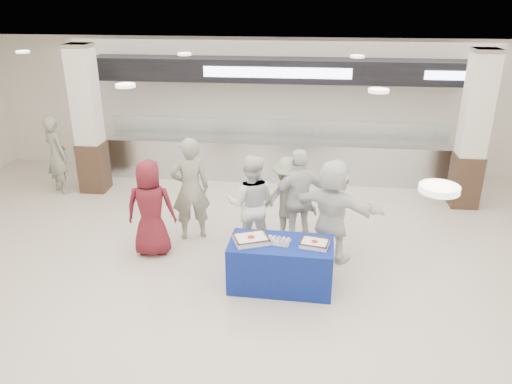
# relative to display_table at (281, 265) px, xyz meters

# --- Properties ---
(ground) EXTENTS (14.00, 14.00, 0.00)m
(ground) POSITION_rel_display_table_xyz_m (-0.39, -0.71, -0.38)
(ground) COLOR beige
(ground) RESTS_ON ground
(serving_line) EXTENTS (8.70, 0.85, 2.80)m
(serving_line) POSITION_rel_display_table_xyz_m (-0.38, 4.68, 0.78)
(serving_line) COLOR silver
(serving_line) RESTS_ON ground
(column_left) EXTENTS (0.55, 0.55, 3.20)m
(column_left) POSITION_rel_display_table_xyz_m (-4.39, 3.49, 1.15)
(column_left) COLOR #372419
(column_left) RESTS_ON ground
(column_right) EXTENTS (0.55, 0.55, 3.20)m
(column_right) POSITION_rel_display_table_xyz_m (3.61, 3.49, 1.15)
(column_right) COLOR #372419
(column_right) RESTS_ON ground
(display_table) EXTENTS (1.58, 0.84, 0.75)m
(display_table) POSITION_rel_display_table_xyz_m (0.00, 0.00, 0.00)
(display_table) COLOR navy
(display_table) RESTS_ON ground
(sheet_cake_left) EXTENTS (0.59, 0.53, 0.10)m
(sheet_cake_left) POSITION_rel_display_table_xyz_m (-0.45, -0.02, 0.43)
(sheet_cake_left) COLOR white
(sheet_cake_left) RESTS_ON display_table
(sheet_cake_right) EXTENTS (0.46, 0.39, 0.09)m
(sheet_cake_right) POSITION_rel_display_table_xyz_m (0.49, -0.04, 0.42)
(sheet_cake_right) COLOR white
(sheet_cake_right) RESTS_ON display_table
(cupcake_tray) EXTENTS (0.41, 0.34, 0.06)m
(cupcake_tray) POSITION_rel_display_table_xyz_m (-0.05, 0.01, 0.40)
(cupcake_tray) COLOR #BAB9BE
(cupcake_tray) RESTS_ON display_table
(civilian_maroon) EXTENTS (0.88, 0.63, 1.68)m
(civilian_maroon) POSITION_rel_display_table_xyz_m (-2.24, 0.81, 0.46)
(civilian_maroon) COLOR maroon
(civilian_maroon) RESTS_ON ground
(soldier_a) EXTENTS (0.80, 0.67, 1.89)m
(soldier_a) POSITION_rel_display_table_xyz_m (-1.70, 1.46, 0.57)
(soldier_a) COLOR gray
(soldier_a) RESTS_ON ground
(chef_tall) EXTENTS (0.86, 0.67, 1.74)m
(chef_tall) POSITION_rel_display_table_xyz_m (-0.58, 1.10, 0.49)
(chef_tall) COLOR white
(chef_tall) RESTS_ON ground
(chef_short) EXTENTS (1.14, 0.80, 1.79)m
(chef_short) POSITION_rel_display_table_xyz_m (0.23, 1.31, 0.52)
(chef_short) COLOR white
(chef_short) RESTS_ON ground
(soldier_b) EXTENTS (1.08, 0.68, 1.59)m
(soldier_b) POSITION_rel_display_table_xyz_m (0.03, 1.46, 0.42)
(soldier_b) COLOR gray
(soldier_b) RESTS_ON ground
(civilian_white) EXTENTS (1.71, 1.08, 1.76)m
(civilian_white) POSITION_rel_display_table_xyz_m (0.78, 0.94, 0.51)
(civilian_white) COLOR white
(civilian_white) RESTS_ON ground
(soldier_bg) EXTENTS (0.75, 0.70, 1.73)m
(soldier_bg) POSITION_rel_display_table_xyz_m (-5.12, 3.30, 0.49)
(soldier_bg) COLOR gray
(soldier_bg) RESTS_ON ground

